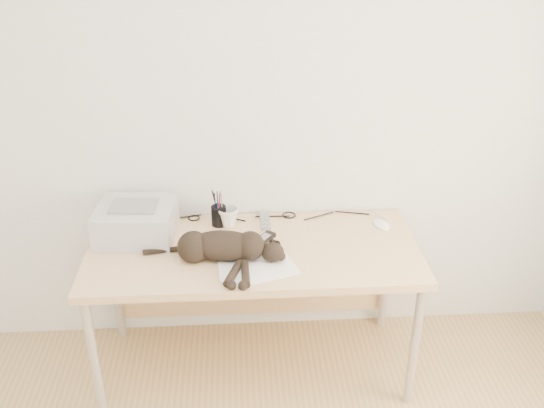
{
  "coord_description": "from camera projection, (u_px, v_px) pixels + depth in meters",
  "views": [
    {
      "loc": [
        -0.07,
        -1.09,
        2.28
      ],
      "look_at": [
        0.09,
        1.34,
        1.0
      ],
      "focal_mm": 40.0,
      "sensor_mm": 36.0,
      "label": 1
    }
  ],
  "objects": [
    {
      "name": "wall_back",
      "position": [
        249.0,
        113.0,
        2.97
      ],
      "size": [
        3.5,
        0.0,
        3.5
      ],
      "primitive_type": "plane",
      "rotation": [
        1.57,
        0.0,
        0.0
      ],
      "color": "silver",
      "rests_on": "floor"
    },
    {
      "name": "desk",
      "position": [
        253.0,
        262.0,
        3.05
      ],
      "size": [
        1.6,
        0.7,
        0.74
      ],
      "color": "#E7BC87",
      "rests_on": "floor"
    },
    {
      "name": "printer",
      "position": [
        136.0,
        222.0,
        2.97
      ],
      "size": [
        0.4,
        0.35,
        0.18
      ],
      "color": "#A9A9AE",
      "rests_on": "desk"
    },
    {
      "name": "papers",
      "position": [
        256.0,
        267.0,
        2.77
      ],
      "size": [
        0.38,
        0.31,
        0.01
      ],
      "color": "white",
      "rests_on": "desk"
    },
    {
      "name": "cat",
      "position": [
        219.0,
        248.0,
        2.79
      ],
      "size": [
        0.67,
        0.35,
        0.15
      ],
      "rotation": [
        0.0,
        0.0,
        -0.12
      ],
      "color": "black",
      "rests_on": "desk"
    },
    {
      "name": "mug",
      "position": [
        228.0,
        217.0,
        3.09
      ],
      "size": [
        0.15,
        0.15,
        0.1
      ],
      "primitive_type": "imported",
      "rotation": [
        0.0,
        0.0,
        1.07
      ],
      "color": "white",
      "rests_on": "desk"
    },
    {
      "name": "pen_cup",
      "position": [
        219.0,
        215.0,
        3.09
      ],
      "size": [
        0.08,
        0.08,
        0.2
      ],
      "color": "black",
      "rests_on": "desk"
    },
    {
      "name": "remote_grey",
      "position": [
        265.0,
        221.0,
        3.13
      ],
      "size": [
        0.05,
        0.18,
        0.02
      ],
      "primitive_type": "cube",
      "rotation": [
        0.0,
        0.0,
        0.01
      ],
      "color": "gray",
      "rests_on": "desk"
    },
    {
      "name": "remote_black",
      "position": [
        261.0,
        241.0,
        2.95
      ],
      "size": [
        0.16,
        0.18,
        0.02
      ],
      "primitive_type": "cube",
      "rotation": [
        0.0,
        0.0,
        -0.66
      ],
      "color": "black",
      "rests_on": "desk"
    },
    {
      "name": "mouse",
      "position": [
        382.0,
        222.0,
        3.1
      ],
      "size": [
        0.11,
        0.14,
        0.04
      ],
      "primitive_type": "ellipsoid",
      "rotation": [
        0.0,
        0.0,
        0.34
      ],
      "color": "white",
      "rests_on": "desk"
    },
    {
      "name": "cable_tangle",
      "position": [
        251.0,
        216.0,
        3.18
      ],
      "size": [
        1.36,
        0.07,
        0.01
      ],
      "primitive_type": null,
      "color": "black",
      "rests_on": "desk"
    }
  ]
}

